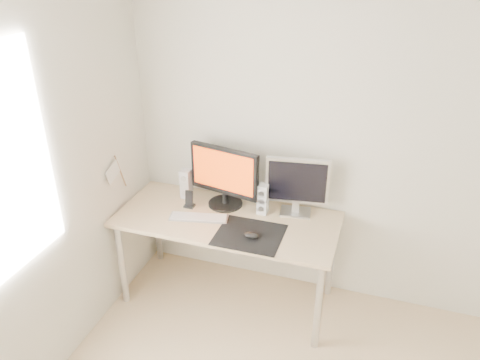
# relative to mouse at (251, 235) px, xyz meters

# --- Properties ---
(wall_back) EXTENTS (3.50, 0.00, 3.50)m
(wall_back) POSITION_rel_mouse_xyz_m (0.69, 0.56, 0.50)
(wall_back) COLOR silver
(wall_back) RESTS_ON ground
(mousepad) EXTENTS (0.45, 0.40, 0.00)m
(mousepad) POSITION_rel_mouse_xyz_m (-0.02, 0.03, -0.02)
(mousepad) COLOR black
(mousepad) RESTS_ON desk
(mouse) EXTENTS (0.10, 0.06, 0.04)m
(mouse) POSITION_rel_mouse_xyz_m (0.00, 0.00, 0.00)
(mouse) COLOR black
(mouse) RESTS_ON mousepad
(desk) EXTENTS (1.60, 0.70, 0.73)m
(desk) POSITION_rel_mouse_xyz_m (-0.24, 0.19, -0.10)
(desk) COLOR #D1B587
(desk) RESTS_ON ground
(main_monitor) EXTENTS (0.55, 0.31, 0.47)m
(main_monitor) POSITION_rel_mouse_xyz_m (-0.32, 0.36, 0.23)
(main_monitor) COLOR black
(main_monitor) RESTS_ON desk
(second_monitor) EXTENTS (0.45, 0.19, 0.43)m
(second_monitor) POSITION_rel_mouse_xyz_m (0.22, 0.41, 0.22)
(second_monitor) COLOR silver
(second_monitor) RESTS_ON desk
(speaker_left) EXTENTS (0.07, 0.09, 0.23)m
(speaker_left) POSITION_rel_mouse_xyz_m (-0.64, 0.38, 0.09)
(speaker_left) COLOR silver
(speaker_left) RESTS_ON desk
(speaker_right) EXTENTS (0.07, 0.09, 0.23)m
(speaker_right) POSITION_rel_mouse_xyz_m (-0.02, 0.34, 0.09)
(speaker_right) COLOR white
(speaker_right) RESTS_ON desk
(keyboard) EXTENTS (0.44, 0.21, 0.02)m
(keyboard) POSITION_rel_mouse_xyz_m (-0.43, 0.12, -0.01)
(keyboard) COLOR #B1B1B3
(keyboard) RESTS_ON desk
(phone_dock) EXTENTS (0.07, 0.06, 0.13)m
(phone_dock) POSITION_rel_mouse_xyz_m (-0.56, 0.25, 0.02)
(phone_dock) COLOR black
(phone_dock) RESTS_ON desk
(pennant) EXTENTS (0.01, 0.23, 0.29)m
(pennant) POSITION_rel_mouse_xyz_m (-1.03, 0.05, 0.30)
(pennant) COLOR #A57F54
(pennant) RESTS_ON wall_left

